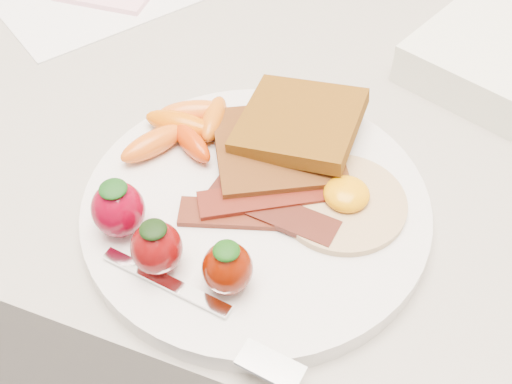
% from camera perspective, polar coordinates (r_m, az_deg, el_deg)
% --- Properties ---
extents(counter, '(2.00, 0.60, 0.90)m').
position_cam_1_polar(counter, '(0.97, 2.75, -12.02)').
color(counter, gray).
rests_on(counter, ground).
extents(plate, '(0.27, 0.27, 0.02)m').
position_cam_1_polar(plate, '(0.50, -0.00, -1.44)').
color(plate, silver).
rests_on(plate, counter).
extents(toast_lower, '(0.13, 0.13, 0.01)m').
position_cam_1_polar(toast_lower, '(0.52, 1.91, 3.80)').
color(toast_lower, '#503514').
rests_on(toast_lower, plate).
extents(toast_upper, '(0.10, 0.10, 0.02)m').
position_cam_1_polar(toast_upper, '(0.53, 3.90, 6.23)').
color(toast_upper, '#503108').
rests_on(toast_upper, toast_lower).
extents(fried_egg, '(0.12, 0.12, 0.02)m').
position_cam_1_polar(fried_egg, '(0.49, 7.75, -0.71)').
color(fried_egg, beige).
rests_on(fried_egg, plate).
extents(bacon_strips, '(0.12, 0.09, 0.01)m').
position_cam_1_polar(bacon_strips, '(0.49, 0.53, -1.37)').
color(bacon_strips, '#4F1D0A').
rests_on(bacon_strips, plate).
extents(baby_carrots, '(0.08, 0.11, 0.02)m').
position_cam_1_polar(baby_carrots, '(0.54, -6.32, 5.74)').
color(baby_carrots, '#D35D03').
rests_on(baby_carrots, plate).
extents(strawberries, '(0.13, 0.06, 0.05)m').
position_cam_1_polar(strawberries, '(0.45, -8.50, -3.99)').
color(strawberries, maroon).
rests_on(strawberries, plate).
extents(fork, '(0.16, 0.06, 0.00)m').
position_cam_1_polar(fork, '(0.43, -4.05, -11.09)').
color(fork, silver).
rests_on(fork, plate).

